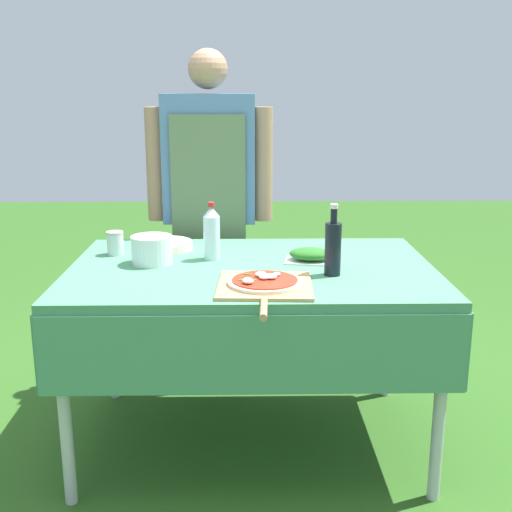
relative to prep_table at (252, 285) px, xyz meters
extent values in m
plane|color=#2D5B1E|center=(0.00, 0.00, -0.69)|extent=(12.00, 12.00, 0.00)
cube|color=#478960|center=(0.00, 0.00, 0.06)|extent=(1.43, 0.94, 0.04)
cube|color=#478960|center=(0.00, -0.48, -0.10)|extent=(1.43, 0.01, 0.28)
cube|color=#478960|center=(0.00, 0.48, -0.10)|extent=(1.43, 0.01, 0.28)
cube|color=#478960|center=(-0.72, 0.00, -0.10)|extent=(0.01, 0.94, 0.28)
cube|color=#478960|center=(0.72, 0.00, -0.10)|extent=(0.01, 0.94, 0.28)
cylinder|color=#B7B7BC|center=(-0.66, -0.41, -0.32)|extent=(0.04, 0.04, 0.73)
cylinder|color=#B7B7BC|center=(0.66, -0.41, -0.32)|extent=(0.04, 0.04, 0.73)
cylinder|color=#B7B7BC|center=(-0.66, 0.41, -0.32)|extent=(0.04, 0.04, 0.73)
cylinder|color=#B7B7BC|center=(0.66, 0.41, -0.32)|extent=(0.04, 0.04, 0.73)
cylinder|color=#333D56|center=(-0.12, 0.67, -0.28)|extent=(0.12, 0.12, 0.81)
cylinder|color=#333D56|center=(-0.28, 0.68, -0.28)|extent=(0.12, 0.12, 0.81)
cube|color=#4C7099|center=(-0.20, 0.67, 0.43)|extent=(0.45, 0.20, 0.61)
cube|color=#56704C|center=(-0.20, 0.57, 0.20)|extent=(0.35, 0.02, 0.89)
cylinder|color=#A37A5B|center=(0.06, 0.67, 0.40)|extent=(0.10, 0.10, 0.54)
cylinder|color=#A37A5B|center=(-0.45, 0.68, 0.40)|extent=(0.10, 0.10, 0.54)
sphere|color=#A37A5B|center=(-0.20, 0.67, 0.85)|extent=(0.19, 0.19, 0.19)
cube|color=tan|center=(0.04, -0.28, 0.08)|extent=(0.34, 0.34, 0.01)
cylinder|color=tan|center=(0.03, -0.53, 0.08)|extent=(0.03, 0.17, 0.02)
cylinder|color=beige|center=(0.04, -0.28, 0.10)|extent=(0.26, 0.26, 0.01)
cylinder|color=red|center=(0.04, -0.28, 0.10)|extent=(0.23, 0.23, 0.00)
ellipsoid|color=white|center=(0.09, -0.24, 0.11)|extent=(0.04, 0.04, 0.01)
ellipsoid|color=white|center=(0.05, -0.27, 0.12)|extent=(0.04, 0.04, 0.02)
ellipsoid|color=white|center=(0.04, -0.28, 0.12)|extent=(0.06, 0.05, 0.02)
ellipsoid|color=white|center=(0.03, -0.25, 0.12)|extent=(0.05, 0.06, 0.02)
ellipsoid|color=white|center=(0.06, -0.28, 0.12)|extent=(0.05, 0.04, 0.02)
ellipsoid|color=white|center=(-0.02, -0.33, 0.12)|extent=(0.05, 0.06, 0.02)
ellipsoid|color=#286B23|center=(-0.02, -0.22, 0.11)|extent=(0.03, 0.02, 0.00)
ellipsoid|color=#286B23|center=(-0.02, -0.27, 0.11)|extent=(0.02, 0.03, 0.00)
ellipsoid|color=#286B23|center=(0.06, -0.27, 0.11)|extent=(0.02, 0.04, 0.00)
ellipsoid|color=#286B23|center=(0.00, -0.30, 0.11)|extent=(0.03, 0.03, 0.00)
ellipsoid|color=#286B23|center=(-0.04, -0.30, 0.11)|extent=(0.03, 0.02, 0.00)
cylinder|color=black|center=(0.30, -0.13, 0.18)|extent=(0.06, 0.06, 0.20)
cylinder|color=black|center=(0.30, -0.13, 0.30)|extent=(0.02, 0.02, 0.06)
cylinder|color=silver|center=(0.30, -0.13, 0.34)|extent=(0.03, 0.03, 0.02)
cylinder|color=silver|center=(-0.16, 0.11, 0.17)|extent=(0.07, 0.07, 0.18)
cone|color=silver|center=(-0.16, 0.11, 0.28)|extent=(0.07, 0.07, 0.04)
cylinder|color=#B22823|center=(-0.16, 0.11, 0.31)|extent=(0.03, 0.03, 0.02)
cube|color=silver|center=(0.24, 0.06, 0.08)|extent=(0.22, 0.17, 0.01)
ellipsoid|color=#286B23|center=(0.24, 0.06, 0.11)|extent=(0.19, 0.15, 0.05)
cylinder|color=silver|center=(-0.40, 0.04, 0.13)|extent=(0.16, 0.16, 0.11)
cylinder|color=beige|center=(-0.37, 0.28, 0.08)|extent=(0.24, 0.24, 0.00)
cylinder|color=beige|center=(-0.37, 0.28, 0.09)|extent=(0.24, 0.24, 0.00)
cylinder|color=beige|center=(-0.37, 0.28, 0.09)|extent=(0.24, 0.24, 0.00)
cylinder|color=beige|center=(-0.37, 0.28, 0.10)|extent=(0.24, 0.24, 0.00)
cylinder|color=beige|center=(-0.37, 0.28, 0.10)|extent=(0.24, 0.24, 0.00)
cylinder|color=beige|center=(-0.37, 0.28, 0.11)|extent=(0.24, 0.24, 0.00)
cylinder|color=beige|center=(-0.37, 0.28, 0.11)|extent=(0.24, 0.24, 0.00)
cylinder|color=silver|center=(-0.57, 0.19, 0.12)|extent=(0.07, 0.07, 0.09)
cylinder|color=red|center=(-0.57, 0.19, 0.11)|extent=(0.06, 0.06, 0.06)
cylinder|color=#B7B2A3|center=(-0.57, 0.19, 0.17)|extent=(0.07, 0.07, 0.01)
camera|label=1|loc=(-0.02, -2.44, 0.75)|focal=45.00mm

